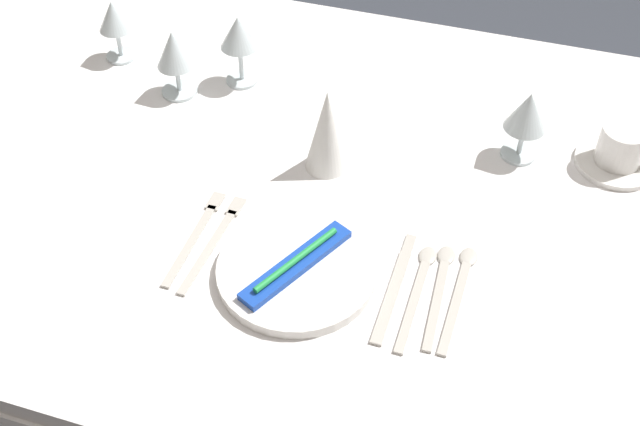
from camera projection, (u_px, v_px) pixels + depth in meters
The scene contains 17 objects.
ground_plane at pixel (318, 407), 1.92m from camera, with size 6.00×6.00×0.00m, color #383D47.
dining_table at pixel (317, 212), 1.45m from camera, with size 1.80×1.11×0.74m.
dinner_plate at pixel (297, 271), 1.23m from camera, with size 0.25×0.25×0.02m, color white.
toothbrush_package at pixel (296, 264), 1.22m from camera, with size 0.13×0.20×0.02m.
fork_outer at pixel (215, 240), 1.29m from camera, with size 0.03×0.22×0.00m.
fork_inner at pixel (197, 233), 1.30m from camera, with size 0.02×0.22×0.00m.
dinner_knife at pixel (394, 289), 1.21m from camera, with size 0.02×0.22×0.00m.
spoon_soup at pixel (419, 284), 1.22m from camera, with size 0.03×0.21×0.01m.
spoon_dessert at pixel (441, 283), 1.22m from camera, with size 0.03×0.21×0.01m.
spoon_tea at pixel (461, 286), 1.22m from camera, with size 0.03×0.22×0.01m.
saucer_left at pixel (616, 162), 1.41m from camera, with size 0.14×0.14×0.01m, color white.
coffee_cup_left at pixel (623, 145), 1.39m from camera, with size 0.10×0.08×0.07m.
wine_glass_centre at pixel (174, 53), 1.50m from camera, with size 0.07×0.07×0.14m.
wine_glass_left at pixel (239, 36), 1.52m from camera, with size 0.07×0.07×0.14m.
wine_glass_right at pixel (527, 114), 1.37m from camera, with size 0.07×0.07×0.14m.
wine_glass_far at pixel (114, 19), 1.59m from camera, with size 0.07×0.07×0.13m.
napkin_folded at pixel (327, 130), 1.36m from camera, with size 0.08×0.08×0.16m, color white.
Camera 1 is at (0.31, -0.98, 1.68)m, focal length 45.12 mm.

